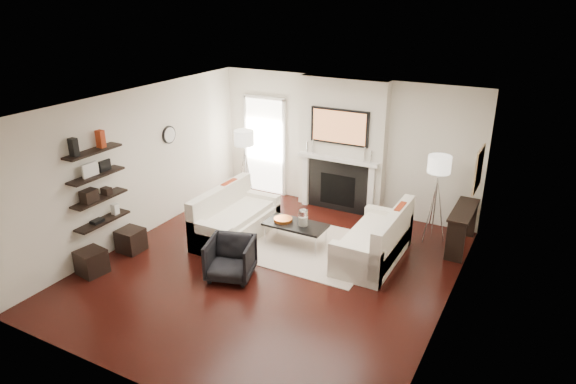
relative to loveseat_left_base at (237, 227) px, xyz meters
The scene contains 71 objects.
room_envelope 1.76m from the loveseat_left_base, 32.03° to the right, with size 6.00×6.00×6.00m.
chimney_breast 2.70m from the loveseat_left_base, 62.43° to the left, with size 1.80×0.25×2.70m, color silver.
fireplace_surround 2.35m from the loveseat_left_base, 60.89° to the left, with size 1.30×0.02×1.04m, color black.
firebox 2.33m from the loveseat_left_base, 60.83° to the left, with size 0.75×0.02×0.65m, color black.
mantel_pilaster_l 2.07m from the loveseat_left_base, 78.39° to the left, with size 0.12×0.08×1.10m, color white.
mantel_pilaster_r 2.75m from the loveseat_left_base, 47.24° to the left, with size 0.12×0.08×1.10m, color white.
mantel_shelf 2.46m from the loveseat_left_base, 60.28° to the left, with size 1.70×0.18×0.07m, color white.
tv_body 2.79m from the loveseat_left_base, 60.59° to the left, with size 1.20×0.06×0.70m, color black.
tv_screen 2.77m from the loveseat_left_base, 60.19° to the left, with size 1.10×0.01×0.62m, color #BF723F.
candlestick_l_tall 2.35m from the loveseat_left_base, 73.73° to the left, with size 0.04×0.04×0.30m, color silver.
candlestick_l_short 2.30m from the loveseat_left_base, 77.23° to the left, with size 0.04×0.04×0.24m, color silver.
candlestick_r_tall 2.83m from the loveseat_left_base, 49.84° to the left, with size 0.04×0.04×0.30m, color silver.
candlestick_r_short 2.90m from the loveseat_left_base, 47.72° to the left, with size 0.04×0.04×0.24m, color silver.
hallway_panel 2.53m from the loveseat_left_base, 107.55° to the left, with size 0.90×0.02×2.10m, color white.
door_trim_l 2.69m from the loveseat_left_base, 118.02° to the left, with size 0.06×0.06×2.16m, color white.
door_trim_r 2.42m from the loveseat_left_base, 96.05° to the left, with size 0.06×0.06×2.16m, color white.
door_trim_top 3.05m from the loveseat_left_base, 107.69° to the left, with size 1.02×0.06×0.06m, color white.
rug 1.26m from the loveseat_left_base, 13.11° to the left, with size 2.60×2.00×0.01m, color beige.
loveseat_left_base is the anchor object (origin of this frame).
loveseat_left_back 0.46m from the loveseat_left_base, behind, with size 0.18×1.80×0.80m, color white.
loveseat_left_arm_n 0.81m from the loveseat_left_base, 90.00° to the right, with size 0.85×0.18×0.60m, color white.
loveseat_left_arm_s 0.81m from the loveseat_left_base, 90.00° to the left, with size 0.85×0.18×0.60m, color white.
loveseat_left_cushion 0.26m from the loveseat_left_base, ahead, with size 0.63×1.44×0.10m, color white.
pillow_left_orange 0.69m from the loveseat_left_base, 138.15° to the left, with size 0.10×0.42×0.42m, color #982E12.
pillow_left_charcoal 0.68m from the loveseat_left_base, 138.15° to the right, with size 0.10×0.40×0.40m, color black.
loveseat_right_base 2.51m from the loveseat_left_base, ahead, with size 0.85×1.80×0.42m, color white.
loveseat_right_back 2.85m from the loveseat_left_base, ahead, with size 0.18×1.80×0.80m, color white.
loveseat_right_arm_n 2.51m from the loveseat_left_base, ahead, with size 0.85×0.18×0.60m, color white.
loveseat_right_arm_s 2.75m from the loveseat_left_base, 25.95° to the left, with size 0.85×0.18×0.60m, color white.
loveseat_right_cushion 2.47m from the loveseat_left_base, ahead, with size 0.63×1.44×0.10m, color white.
pillow_right_orange 2.94m from the loveseat_left_base, 13.89° to the left, with size 0.10×0.42×0.42m, color #982E12.
pillow_right_charcoal 2.86m from the loveseat_left_base, ahead, with size 0.10×0.40×0.40m, color black.
coffee_table 1.14m from the loveseat_left_base, 12.29° to the left, with size 1.10×0.55×0.04m, color black.
coffee_leg_nw 0.60m from the loveseat_left_base, ahead, with size 0.02×0.02×0.38m, color silver.
coffee_leg_ne 1.59m from the loveseat_left_base, ahead, with size 0.02×0.02×0.38m, color silver.
coffee_leg_sw 0.75m from the loveseat_left_base, 37.63° to the left, with size 0.02×0.02×0.38m, color silver.
coffee_leg_se 1.66m from the loveseat_left_base, 16.04° to the left, with size 0.02×0.02×0.38m, color silver.
hurricane_glass 1.31m from the loveseat_left_base, 10.85° to the left, with size 0.17×0.17×0.29m, color white.
hurricane_candle 1.30m from the loveseat_left_base, 10.85° to the left, with size 0.11×0.11×0.17m, color white.
copper_bowl 0.91m from the loveseat_left_base, 15.77° to the left, with size 0.33×0.33×0.06m, color #C65E21.
armchair 1.40m from the loveseat_left_base, 60.10° to the right, with size 0.69×0.65×0.72m, color black.
lamp_left_post 1.65m from the loveseat_left_base, 116.54° to the left, with size 0.02×0.02×1.20m, color silver.
lamp_left_shade 2.03m from the loveseat_left_base, 116.54° to the left, with size 0.40×0.40×0.30m, color white.
lamp_left_leg_a 1.61m from the loveseat_left_base, 112.93° to the left, with size 0.02×0.02×1.25m, color silver.
lamp_left_leg_b 1.76m from the loveseat_left_base, 116.76° to the left, with size 0.02×0.02×1.25m, color silver.
lamp_left_leg_c 1.60m from the loveseat_left_base, 119.94° to the left, with size 0.02×0.02×1.25m, color silver.
lamp_right_post 3.59m from the loveseat_left_base, 26.94° to the left, with size 0.02×0.02×1.20m, color silver.
lamp_right_shade 3.78m from the loveseat_left_base, 26.94° to the left, with size 0.40×0.40×0.30m, color white.
lamp_right_leg_a 3.69m from the loveseat_left_base, 26.16° to the left, with size 0.02×0.02×1.25m, color silver.
lamp_right_leg_b 3.59m from the loveseat_left_base, 28.70° to the left, with size 0.02×0.02×1.25m, color silver.
lamp_right_leg_c 3.50m from the loveseat_left_base, 25.95° to the left, with size 0.02×0.02×1.25m, color silver.
console_top 4.04m from the loveseat_left_base, 22.35° to the left, with size 0.35×1.20×0.04m, color black.
console_leg_n 3.83m from the loveseat_left_base, 14.71° to the left, with size 0.30×0.04×0.71m, color black.
console_leg_s 4.24m from the loveseat_left_base, 29.24° to the left, with size 0.30×0.04×0.71m, color black.
wall_art 4.30m from the loveseat_left_base, 19.17° to the left, with size 0.03×0.70×0.70m, color tan.
shelf_bottom 2.32m from the loveseat_left_base, 131.08° to the right, with size 0.25×1.00×0.04m, color black.
shelf_lower 2.43m from the loveseat_left_base, 131.08° to the right, with size 0.25×1.00×0.04m, color black.
shelf_upper 2.61m from the loveseat_left_base, 131.08° to the right, with size 0.25×1.00×0.04m, color black.
shelf_top 2.83m from the loveseat_left_base, 131.08° to the right, with size 0.25×1.00×0.04m, color black.
decor_magfile_a 3.13m from the loveseat_left_base, 126.04° to the right, with size 0.12×0.10×0.28m, color black.
decor_magfile_b 2.82m from the loveseat_left_base, 134.37° to the right, with size 0.12×0.10×0.28m, color #982E12.
decor_frame_a 2.74m from the loveseat_left_base, 129.49° to the right, with size 0.04×0.30×0.22m, color white.
decor_frame_b 2.54m from the loveseat_left_base, 134.61° to the right, with size 0.04×0.22×0.18m, color black.
decor_wine_rack 2.62m from the loveseat_left_base, 128.04° to the right, with size 0.18×0.25×0.20m, color black.
decor_box_small 2.36m from the loveseat_left_base, 133.86° to the right, with size 0.15×0.12×0.12m, color black.
decor_books 2.41m from the loveseat_left_base, 129.23° to the right, with size 0.14×0.20×0.05m, color black.
decor_box_tall 2.14m from the loveseat_left_base, 136.30° to the right, with size 0.10×0.10×0.18m, color white.
clock_rim 2.19m from the loveseat_left_base, behind, with size 0.34×0.34×0.04m, color black.
clock_face 2.18m from the loveseat_left_base, behind, with size 0.29×0.29×0.01m, color white.
ottoman_near 1.87m from the loveseat_left_base, 135.85° to the right, with size 0.40×0.40×0.40m, color black.
ottoman_far 2.55m from the loveseat_left_base, 121.64° to the right, with size 0.40×0.40×0.40m, color black.
Camera 1 is at (3.73, -6.33, 4.27)m, focal length 32.00 mm.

